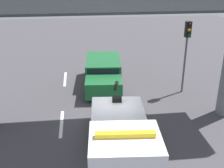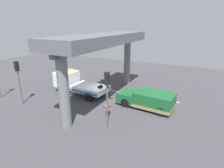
{
  "view_description": "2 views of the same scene",
  "coord_description": "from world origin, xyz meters",
  "views": [
    {
      "loc": [
        12.46,
        -1.52,
        7.32
      ],
      "look_at": [
        -0.16,
        0.02,
        1.94
      ],
      "focal_mm": 45.67,
      "sensor_mm": 36.0,
      "label": 1
    },
    {
      "loc": [
        -8.82,
        15.36,
        7.55
      ],
      "look_at": [
        -1.36,
        0.74,
        2.04
      ],
      "focal_mm": 29.21,
      "sensor_mm": 36.0,
      "label": 2
    }
  ],
  "objects": [
    {
      "name": "lane_stripe_west",
      "position": [
        -6.0,
        -2.52,
        0.0
      ],
      "size": [
        2.6,
        0.16,
        0.01
      ],
      "primitive_type": "cube",
      "color": "silver",
      "rests_on": "ground"
    },
    {
      "name": "traffic_light_far",
      "position": [
        6.52,
        4.73,
        3.08
      ],
      "size": [
        0.39,
        0.32,
        4.22
      ],
      "color": "#515456",
      "rests_on": "ground"
    },
    {
      "name": "tow_truck_white",
      "position": [
        3.58,
        -0.06,
        1.2
      ],
      "size": [
        7.33,
        2.86,
        2.46
      ],
      "color": "white",
      "rests_on": "ground"
    },
    {
      "name": "towed_van_green",
      "position": [
        -4.73,
        0.01,
        0.78
      ],
      "size": [
        5.35,
        2.58,
        1.58
      ],
      "color": "#195B2D",
      "rests_on": "ground"
    },
    {
      "name": "lane_stripe_mid",
      "position": [
        0.0,
        -2.52,
        0.0
      ],
      "size": [
        2.6,
        0.16,
        0.01
      ],
      "primitive_type": "cube",
      "color": "silver",
      "rests_on": "ground"
    },
    {
      "name": "overpass_structure",
      "position": [
        -0.1,
        0.0,
        5.65
      ],
      "size": [
        3.6,
        13.96,
        6.58
      ],
      "color": "slate",
      "rests_on": "ground"
    },
    {
      "name": "lane_stripe_east",
      "position": [
        6.0,
        -2.52,
        0.0
      ],
      "size": [
        2.6,
        0.16,
        0.01
      ],
      "primitive_type": "cube",
      "color": "silver",
      "rests_on": "ground"
    },
    {
      "name": "traffic_light_near",
      "position": [
        -2.98,
        4.73,
        3.16
      ],
      "size": [
        0.39,
        0.32,
        4.34
      ],
      "color": "#515456",
      "rests_on": "ground"
    },
    {
      "name": "ground_plane",
      "position": [
        0.0,
        0.0,
        -0.05
      ],
      "size": [
        60.0,
        40.0,
        0.1
      ],
      "primitive_type": "cube",
      "color": "#423F44"
    },
    {
      "name": "traffic_cone_orange",
      "position": [
        -1.25,
        1.63,
        0.27
      ],
      "size": [
        0.48,
        0.48,
        0.57
      ],
      "color": "orange",
      "rests_on": "ground"
    }
  ]
}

